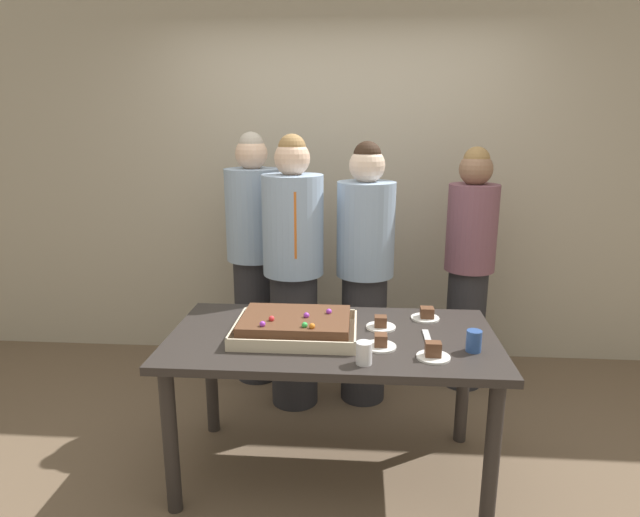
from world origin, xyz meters
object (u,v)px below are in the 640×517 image
object	(u,v)px
party_table	(332,354)
plated_slice_near_left	(426,315)
person_serving_front	(255,257)
person_green_shirt_behind	(469,266)
sheet_cake	(296,326)
person_back_corner	(294,271)
cake_server_utensil	(427,338)
plated_slice_far_right	(381,324)
plated_slice_near_right	(433,353)
drink_cup_middle	(364,353)
drink_cup_nearest	(474,341)
plated_slice_far_left	(380,343)
person_striped_tie_right	(365,272)

from	to	relation	value
party_table	plated_slice_near_left	size ratio (longest dim) A/B	10.72
person_serving_front	person_green_shirt_behind	size ratio (longest dim) A/B	1.05
sheet_cake	person_back_corner	bearing A→B (deg)	97.74
cake_server_utensil	person_green_shirt_behind	world-z (taller)	person_green_shirt_behind
plated_slice_far_right	person_green_shirt_behind	xyz separation A→B (m)	(0.62, 0.95, 0.07)
sheet_cake	person_green_shirt_behind	world-z (taller)	person_green_shirt_behind
person_back_corner	plated_slice_far_right	bearing A→B (deg)	32.58
plated_slice_near_right	plated_slice_far_right	size ratio (longest dim) A/B	1.00
party_table	person_back_corner	distance (m)	0.81
drink_cup_middle	person_back_corner	world-z (taller)	person_back_corner
plated_slice_near_left	drink_cup_middle	xyz separation A→B (m)	(-0.33, -0.57, 0.03)
plated_slice_near_right	person_back_corner	distance (m)	1.22
drink_cup_nearest	drink_cup_middle	xyz separation A→B (m)	(-0.50, -0.17, 0.00)
plated_slice_near_left	plated_slice_far_left	world-z (taller)	plated_slice_far_left
person_back_corner	plated_slice_near_left	bearing A→B (deg)	51.02
sheet_cake	plated_slice_far_right	bearing A→B (deg)	16.44
plated_slice_near_left	person_serving_front	world-z (taller)	person_serving_front
person_green_shirt_behind	drink_cup_nearest	bearing A→B (deg)	34.48
drink_cup_nearest	plated_slice_near_right	bearing A→B (deg)	-155.22
sheet_cake	plated_slice_near_right	size ratio (longest dim) A/B	3.97
plated_slice_near_right	plated_slice_far_right	xyz separation A→B (m)	(-0.22, 0.34, -0.00)
plated_slice_near_left	plated_slice_far_left	bearing A→B (deg)	-122.91
person_back_corner	person_green_shirt_behind	bearing A→B (deg)	98.47
party_table	person_green_shirt_behind	xyz separation A→B (m)	(0.86, 1.06, 0.19)
plated_slice_far_right	person_green_shirt_behind	bearing A→B (deg)	56.83
party_table	drink_cup_middle	bearing A→B (deg)	-63.98
drink_cup_nearest	person_serving_front	bearing A→B (deg)	135.88
sheet_cake	plated_slice_near_left	world-z (taller)	sheet_cake
plated_slice_far_left	person_serving_front	size ratio (longest dim) A/B	0.09
plated_slice_near_left	person_striped_tie_right	xyz separation A→B (m)	(-0.32, 0.55, 0.08)
person_striped_tie_right	person_serving_front	bearing A→B (deg)	-85.79
plated_slice_far_left	person_back_corner	world-z (taller)	person_back_corner
plated_slice_near_left	person_back_corner	bearing A→B (deg)	148.75
drink_cup_middle	cake_server_utensil	xyz separation A→B (m)	(0.31, 0.30, -0.05)
plated_slice_far_right	drink_cup_nearest	world-z (taller)	drink_cup_nearest
plated_slice_near_right	person_green_shirt_behind	bearing A→B (deg)	72.84
person_striped_tie_right	cake_server_utensil	bearing A→B (deg)	42.51
plated_slice_far_left	person_back_corner	distance (m)	1.01
sheet_cake	plated_slice_far_left	world-z (taller)	sheet_cake
sheet_cake	cake_server_utensil	world-z (taller)	sheet_cake
sheet_cake	person_serving_front	distance (m)	1.15
drink_cup_nearest	person_striped_tie_right	world-z (taller)	person_striped_tie_right
plated_slice_far_left	person_back_corner	size ratio (longest dim) A/B	0.09
drink_cup_nearest	cake_server_utensil	world-z (taller)	drink_cup_nearest
sheet_cake	person_back_corner	distance (m)	0.75
drink_cup_middle	sheet_cake	bearing A→B (deg)	137.91
plated_slice_far_left	person_striped_tie_right	size ratio (longest dim) A/B	0.09
person_serving_front	plated_slice_near_right	bearing A→B (deg)	18.14
plated_slice_near_right	drink_cup_middle	size ratio (longest dim) A/B	1.50
cake_server_utensil	person_green_shirt_behind	xyz separation A→B (m)	(0.40, 1.07, 0.09)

